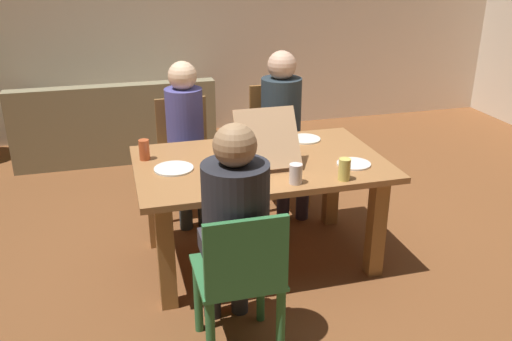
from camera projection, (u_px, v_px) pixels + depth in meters
ground_plane at (260, 258)px, 3.79m from camera, size 20.00×20.00×0.00m
back_wall at (186, 6)px, 5.93m from camera, size 7.66×0.12×2.81m
dining_table at (260, 179)px, 3.56m from camera, size 1.60×1.01×0.73m
chair_0 at (184, 146)px, 4.40m from camera, size 0.43×0.46×0.89m
person_0 at (186, 129)px, 4.17m from camera, size 0.29×0.53×1.22m
chair_1 at (277, 138)px, 4.51m from camera, size 0.44×0.39×0.97m
person_1 at (283, 119)px, 4.29m from camera, size 0.32×0.55×1.27m
chair_2 at (240, 280)px, 2.71m from camera, size 0.43×0.44×0.87m
person_2 at (234, 220)px, 2.72m from camera, size 0.33×0.51×1.26m
pizza_box_0 at (257, 147)px, 3.61m from camera, size 0.39×0.61×0.36m
plate_0 at (174, 168)px, 3.38m from camera, size 0.25×0.25×0.01m
plate_1 at (305, 139)px, 3.89m from camera, size 0.22×0.22×0.01m
plate_2 at (354, 164)px, 3.45m from camera, size 0.22×0.22×0.01m
plate_3 at (226, 185)px, 3.14m from camera, size 0.23×0.23×0.03m
drinking_glass_0 at (229, 157)px, 3.39m from camera, size 0.08×0.08×0.13m
drinking_glass_1 at (144, 150)px, 3.51m from camera, size 0.07×0.07×0.13m
drinking_glass_2 at (296, 174)px, 3.16m from camera, size 0.08×0.08×0.12m
drinking_glass_3 at (344, 169)px, 3.21m from camera, size 0.07×0.07×0.13m
couch at (116, 128)px, 5.58m from camera, size 1.95×0.80×0.79m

